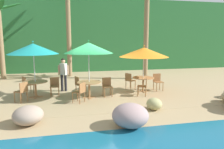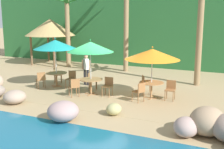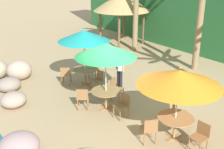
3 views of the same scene
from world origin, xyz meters
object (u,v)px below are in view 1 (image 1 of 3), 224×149
Objects in this scene: dining_table_teal at (35,84)px; dining_table_orange at (143,80)px; umbrella_green at (89,48)px; umbrella_orange at (144,52)px; chair_green_seaward at (107,85)px; palm_tree_second at (68,11)px; chair_green_left at (80,91)px; chair_orange_left at (144,85)px; chair_teal_left at (22,91)px; dining_table_green at (89,85)px; palm_tree_third at (147,14)px; waiter_in_white at (63,72)px; chair_teal_seaward at (55,85)px; chair_green_inland at (79,84)px; chair_orange_inland at (130,80)px; umbrella_teal at (33,49)px; chair_teal_inland at (26,84)px; chair_orange_seaward at (158,81)px; palm_tree_nearest at (0,28)px.

dining_table_teal and dining_table_orange have the same top height.
umbrella_orange is (2.81, 0.56, -0.25)m from umbrella_green.
chair_green_seaward is 0.13× the size of palm_tree_second.
chair_green_left is at bearing -34.08° from dining_table_teal.
chair_green_seaward is 1.73m from chair_orange_left.
umbrella_green is at bearing -13.95° from dining_table_teal.
chair_teal_left reaches higher than dining_table_green.
dining_table_green is (2.41, -0.60, 0.00)m from dining_table_teal.
palm_tree_third is 3.61× the size of waiter_in_white.
palm_tree_second is at bearing 97.02° from umbrella_green.
chair_teal_seaward is 1.15m from chair_green_inland.
umbrella_teal is at bearing -172.19° from chair_orange_inland.
umbrella_teal is 2.34× the size of dining_table_orange.
umbrella_green is 2.31m from waiter_in_white.
chair_green_left is at bearing -52.29° from chair_teal_seaward.
chair_orange_left is at bearing -25.94° from waiter_in_white.
chair_orange_left is at bearing -12.05° from chair_green_seaward.
dining_table_orange is (5.22, -0.03, 0.00)m from dining_table_teal.
chair_orange_inland is (4.70, 0.64, -0.10)m from dining_table_teal.
chair_orange_seaward is at bearing -5.19° from chair_teal_inland.
chair_green_left is 0.51× the size of waiter_in_white.
chair_green_left is at bearing -161.01° from chair_orange_seaward.
waiter_in_white is at bearing -47.45° from palm_tree_nearest.
chair_orange_seaward is (5.21, -0.02, 0.00)m from chair_teal_seaward.
chair_green_inland is 0.14× the size of palm_tree_third.
chair_green_inland is at bearing 118.99° from umbrella_green.
palm_tree_nearest is at bearing 146.08° from dining_table_orange.
chair_green_inland is 3.23m from dining_table_orange.
chair_teal_seaward is at bearing -55.33° from palm_tree_nearest.
umbrella_green is 6.23m from palm_tree_third.
chair_orange_inland is (-0.52, 0.68, -1.50)m from umbrella_orange.
umbrella_orange is 0.40× the size of palm_tree_third.
umbrella_teal is 5.04m from chair_orange_inland.
chair_teal_inland is 5.90m from palm_tree_nearest.
chair_green_inland and chair_orange_inland have the same top height.
chair_green_left is at bearing -134.55° from palm_tree_third.
umbrella_teal is at bearing 166.05° from umbrella_green.
chair_teal_left is (-0.44, -0.74, -0.10)m from dining_table_teal.
chair_teal_left is 7.10m from palm_tree_nearest.
chair_green_inland is (1.99, 0.15, -1.71)m from umbrella_teal.
chair_green_left is 3.51m from dining_table_orange.
chair_teal_seaward is 1.00× the size of chair_orange_seaward.
chair_green_seaward and chair_orange_seaward have the same top height.
palm_tree_second reaches higher than umbrella_orange.
chair_green_left is (-0.04, -1.47, 0.00)m from chair_green_inland.
chair_teal_left is 5.89m from umbrella_orange.
palm_tree_nearest reaches higher than dining_table_orange.
dining_table_orange is 0.86m from chair_orange_seaward.
umbrella_orange reaches higher than chair_teal_seaward.
umbrella_green is at bearing -61.01° from chair_green_inland.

